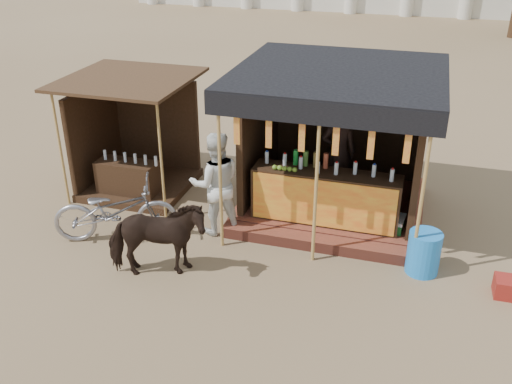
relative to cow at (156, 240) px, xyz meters
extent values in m
plane|color=#846B4C|center=(1.26, -0.42, -0.65)|extent=(120.00, 120.00, 0.00)
cube|color=brown|center=(2.26, 3.08, -0.54)|extent=(3.40, 2.80, 0.22)
cube|color=brown|center=(2.26, 1.53, -0.55)|extent=(3.40, 0.35, 0.20)
cube|color=#361F13|center=(2.26, 2.13, 0.04)|extent=(2.60, 0.55, 0.95)
cube|color=#EF571C|center=(2.26, 1.84, 0.04)|extent=(2.50, 0.02, 0.88)
cube|color=#361F13|center=(2.26, 4.33, 0.82)|extent=(3.00, 0.12, 2.50)
cube|color=#361F13|center=(0.76, 3.08, 0.82)|extent=(0.12, 2.50, 2.50)
cube|color=#361F13|center=(3.76, 3.08, 0.82)|extent=(0.12, 2.50, 2.50)
cube|color=black|center=(2.26, 2.88, 2.10)|extent=(3.60, 3.60, 0.06)
cube|color=black|center=(2.26, 1.10, 1.92)|extent=(3.60, 0.06, 0.36)
cylinder|color=tan|center=(0.66, 1.13, 0.72)|extent=(0.06, 0.06, 2.75)
cylinder|color=tan|center=(2.26, 1.13, 0.72)|extent=(0.06, 0.06, 2.75)
cylinder|color=tan|center=(3.86, 1.13, 0.72)|extent=(0.06, 0.06, 2.75)
cube|color=red|center=(0.96, 1.13, 1.55)|extent=(0.10, 0.02, 0.55)
cube|color=red|center=(1.48, 1.13, 1.55)|extent=(0.10, 0.02, 0.55)
cube|color=red|center=(2.00, 1.13, 1.55)|extent=(0.10, 0.02, 0.55)
cube|color=red|center=(2.52, 1.13, 1.55)|extent=(0.10, 0.02, 0.55)
cube|color=red|center=(3.04, 1.13, 1.55)|extent=(0.10, 0.02, 0.55)
cube|color=red|center=(3.56, 1.13, 1.55)|extent=(0.10, 0.02, 0.55)
imported|color=black|center=(2.29, 3.18, 0.46)|extent=(0.71, 0.52, 1.80)
cube|color=#361F13|center=(-1.74, 2.78, -0.58)|extent=(2.00, 2.00, 0.15)
cube|color=#361F13|center=(-1.74, 3.73, 0.40)|extent=(1.90, 0.10, 2.10)
cube|color=#361F13|center=(-2.69, 2.78, 0.40)|extent=(0.10, 1.90, 2.10)
cube|color=#472D19|center=(-1.74, 2.68, 1.70)|extent=(2.40, 2.40, 0.06)
cylinder|color=tan|center=(-2.79, 1.73, 0.52)|extent=(0.05, 0.05, 2.35)
cylinder|color=tan|center=(-0.69, 1.73, 0.52)|extent=(0.05, 0.05, 2.35)
cube|color=#361F13|center=(-1.74, 2.28, -0.25)|extent=(1.20, 0.50, 0.80)
imported|color=black|center=(0.00, 0.00, 0.00)|extent=(1.70, 1.22, 1.31)
imported|color=gray|center=(-1.18, 0.82, -0.09)|extent=(2.25, 1.51, 1.12)
imported|color=silver|center=(0.41, 1.58, 0.29)|extent=(1.15, 1.06, 1.90)
cylinder|color=blue|center=(4.02, 1.30, -0.30)|extent=(0.67, 0.67, 0.72)
cube|color=maroon|center=(5.30, 1.02, -0.51)|extent=(0.44, 0.38, 0.29)
cube|color=#176926|center=(3.34, 2.18, -0.45)|extent=(0.66, 0.48, 0.40)
cube|color=white|center=(3.34, 2.18, -0.22)|extent=(0.68, 0.51, 0.06)
camera|label=1|loc=(3.66, -6.82, 4.63)|focal=40.00mm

